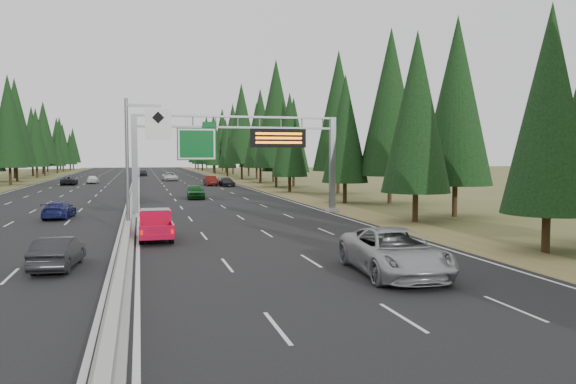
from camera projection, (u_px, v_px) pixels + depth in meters
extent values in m
cube|color=black|center=(135.00, 186.00, 86.08)|extent=(32.00, 260.00, 0.08)
cube|color=olive|center=(249.00, 184.00, 90.63)|extent=(3.60, 260.00, 0.06)
cube|color=brown|center=(8.00, 188.00, 81.53)|extent=(3.60, 260.00, 0.06)
cube|color=gray|center=(135.00, 185.00, 86.07)|extent=(0.70, 260.00, 0.30)
cube|color=gray|center=(135.00, 182.00, 86.04)|extent=(0.30, 260.00, 0.60)
cube|color=slate|center=(135.00, 166.00, 42.51)|extent=(0.45, 0.45, 7.80)
cube|color=gray|center=(136.00, 215.00, 42.75)|extent=(0.90, 0.90, 0.30)
cube|color=slate|center=(332.00, 165.00, 46.56)|extent=(0.45, 0.45, 7.80)
cube|color=gray|center=(332.00, 210.00, 46.81)|extent=(0.90, 0.90, 0.30)
cube|color=slate|center=(238.00, 117.00, 44.28)|extent=(15.85, 0.35, 0.16)
cube|color=slate|center=(238.00, 127.00, 44.34)|extent=(15.85, 0.35, 0.16)
cube|color=#054C19|center=(197.00, 144.00, 43.35)|extent=(3.00, 0.10, 2.50)
cube|color=silver|center=(197.00, 144.00, 43.29)|extent=(2.85, 0.02, 2.35)
cube|color=#054C19|center=(209.00, 125.00, 43.50)|extent=(1.10, 0.10, 0.45)
cube|color=black|center=(278.00, 138.00, 44.93)|extent=(4.50, 0.40, 1.50)
cube|color=orange|center=(279.00, 134.00, 44.69)|extent=(3.80, 0.02, 0.18)
cube|color=orange|center=(279.00, 138.00, 44.71)|extent=(3.80, 0.02, 0.18)
cube|color=orange|center=(279.00, 142.00, 44.74)|extent=(3.80, 0.02, 0.18)
cylinder|color=slate|center=(127.00, 167.00, 32.77)|extent=(0.20, 0.20, 8.00)
cube|color=gray|center=(128.00, 233.00, 33.02)|extent=(0.50, 0.50, 0.20)
cube|color=slate|center=(144.00, 105.00, 32.78)|extent=(2.00, 0.15, 0.15)
cube|color=silver|center=(158.00, 124.00, 32.95)|extent=(1.50, 0.06, 1.80)
cylinder|color=black|center=(546.00, 233.00, 27.31)|extent=(0.40, 0.40, 1.93)
cone|color=black|center=(550.00, 109.00, 26.91)|extent=(4.35, 4.35, 10.16)
cylinder|color=black|center=(415.00, 208.00, 39.55)|extent=(0.40, 0.40, 2.15)
cone|color=black|center=(417.00, 112.00, 39.11)|extent=(4.84, 4.84, 11.30)
cylinder|color=black|center=(455.00, 201.00, 43.45)|extent=(0.40, 0.40, 2.47)
cone|color=black|center=(457.00, 100.00, 42.94)|extent=(5.56, 5.56, 12.97)
cylinder|color=black|center=(345.00, 193.00, 55.85)|extent=(0.40, 0.40, 2.04)
cone|color=black|center=(345.00, 128.00, 55.43)|extent=(4.60, 4.60, 10.73)
cylinder|color=black|center=(390.00, 190.00, 55.31)|extent=(0.40, 0.40, 2.75)
cone|color=black|center=(391.00, 102.00, 54.74)|extent=(6.19, 6.19, 14.44)
cylinder|color=black|center=(290.00, 185.00, 71.49)|extent=(0.40, 0.40, 2.04)
cone|color=black|center=(290.00, 134.00, 71.07)|extent=(4.59, 4.59, 10.70)
cylinder|color=black|center=(338.00, 182.00, 69.38)|extent=(0.40, 0.40, 2.82)
cone|color=black|center=(338.00, 111.00, 68.80)|extent=(6.34, 6.34, 14.79)
cylinder|color=black|center=(276.00, 177.00, 82.56)|extent=(0.40, 0.40, 3.00)
cone|color=black|center=(276.00, 113.00, 81.94)|extent=(6.74, 6.74, 15.74)
cylinder|color=black|center=(294.00, 179.00, 85.63)|extent=(0.40, 0.40, 2.17)
cone|color=black|center=(294.00, 135.00, 85.18)|extent=(4.88, 4.88, 11.39)
cylinder|color=black|center=(260.00, 175.00, 96.61)|extent=(0.40, 0.40, 2.59)
cone|color=black|center=(260.00, 128.00, 96.08)|extent=(5.83, 5.83, 13.60)
cylinder|color=black|center=(273.00, 176.00, 100.91)|extent=(0.40, 0.40, 1.84)
cone|color=black|center=(273.00, 144.00, 100.53)|extent=(4.14, 4.14, 9.66)
cylinder|color=black|center=(242.00, 171.00, 111.23)|extent=(0.40, 0.40, 3.03)
cone|color=black|center=(242.00, 123.00, 110.61)|extent=(6.82, 6.82, 15.92)
cylinder|color=black|center=(257.00, 172.00, 114.08)|extent=(0.40, 0.40, 2.48)
cone|color=black|center=(257.00, 134.00, 113.56)|extent=(5.58, 5.58, 13.02)
cylinder|color=black|center=(227.00, 172.00, 125.90)|extent=(0.40, 0.40, 1.87)
cone|color=black|center=(227.00, 146.00, 125.51)|extent=(4.20, 4.20, 9.79)
cylinder|color=black|center=(249.00, 172.00, 127.27)|extent=(0.40, 0.40, 1.98)
cone|color=black|center=(249.00, 144.00, 126.86)|extent=(4.45, 4.45, 10.38)
cylinder|color=black|center=(215.00, 170.00, 142.18)|extent=(0.40, 0.40, 2.15)
cone|color=black|center=(215.00, 143.00, 141.73)|extent=(4.85, 4.85, 11.31)
cylinder|color=black|center=(233.00, 168.00, 140.92)|extent=(0.40, 0.40, 2.83)
cone|color=black|center=(233.00, 133.00, 140.33)|extent=(6.37, 6.37, 14.87)
cylinder|color=black|center=(214.00, 168.00, 153.56)|extent=(0.40, 0.40, 2.53)
cone|color=black|center=(214.00, 139.00, 153.03)|extent=(5.69, 5.69, 13.29)
cylinder|color=black|center=(226.00, 168.00, 154.01)|extent=(0.40, 0.40, 2.36)
cone|color=black|center=(226.00, 141.00, 153.52)|extent=(5.31, 5.31, 12.39)
cylinder|color=black|center=(202.00, 167.00, 169.17)|extent=(0.40, 0.40, 2.03)
cone|color=black|center=(202.00, 146.00, 168.75)|extent=(4.57, 4.57, 10.67)
cylinder|color=black|center=(223.00, 166.00, 168.65)|extent=(0.40, 0.40, 3.02)
cone|color=black|center=(222.00, 134.00, 168.03)|extent=(6.79, 6.79, 15.83)
cylinder|color=black|center=(198.00, 167.00, 184.55)|extent=(0.40, 0.40, 1.87)
cone|color=black|center=(198.00, 149.00, 184.17)|extent=(4.21, 4.21, 9.82)
cylinder|color=black|center=(213.00, 166.00, 185.96)|extent=(0.40, 0.40, 2.20)
cone|color=black|center=(213.00, 145.00, 185.50)|extent=(4.95, 4.95, 11.54)
cylinder|color=black|center=(196.00, 165.00, 195.92)|extent=(0.40, 0.40, 2.18)
cone|color=black|center=(195.00, 146.00, 195.47)|extent=(4.91, 4.91, 11.45)
cylinder|color=black|center=(207.00, 164.00, 200.34)|extent=(0.40, 0.40, 2.99)
cone|color=black|center=(207.00, 138.00, 199.72)|extent=(6.72, 6.72, 15.69)
cylinder|color=black|center=(10.00, 176.00, 88.79)|extent=(0.40, 0.40, 2.80)
cone|color=black|center=(8.00, 121.00, 88.21)|extent=(6.30, 6.30, 14.71)
cylinder|color=black|center=(17.00, 173.00, 101.76)|extent=(0.40, 0.40, 3.00)
cone|color=black|center=(15.00, 121.00, 101.14)|extent=(6.74, 6.74, 15.73)
cylinder|color=black|center=(37.00, 172.00, 116.56)|extent=(0.40, 0.40, 2.33)
cone|color=black|center=(36.00, 137.00, 116.08)|extent=(5.25, 5.25, 12.25)
cylinder|color=black|center=(15.00, 173.00, 115.70)|extent=(0.40, 0.40, 2.11)
cone|color=black|center=(14.00, 141.00, 115.26)|extent=(4.75, 4.75, 11.09)
cylinder|color=black|center=(45.00, 170.00, 129.24)|extent=(0.40, 0.40, 2.75)
cone|color=black|center=(44.00, 132.00, 128.67)|extent=(6.18, 6.18, 14.43)
cylinder|color=black|center=(33.00, 170.00, 129.24)|extent=(0.40, 0.40, 2.57)
cone|color=black|center=(32.00, 135.00, 128.71)|extent=(5.78, 5.78, 13.48)
cylinder|color=black|center=(57.00, 170.00, 145.80)|extent=(0.40, 0.40, 1.92)
cone|color=black|center=(57.00, 147.00, 145.41)|extent=(4.32, 4.32, 10.07)
cylinder|color=black|center=(43.00, 168.00, 143.48)|extent=(0.40, 0.40, 2.75)
cone|color=black|center=(42.00, 135.00, 142.91)|extent=(6.18, 6.18, 14.43)
cylinder|color=black|center=(63.00, 168.00, 160.65)|extent=(0.40, 0.40, 2.23)
cone|color=black|center=(63.00, 143.00, 160.19)|extent=(5.01, 5.01, 11.68)
cylinder|color=black|center=(48.00, 168.00, 158.74)|extent=(0.40, 0.40, 2.04)
cone|color=black|center=(47.00, 146.00, 158.31)|extent=(4.60, 4.60, 10.73)
cylinder|color=black|center=(70.00, 167.00, 174.16)|extent=(0.40, 0.40, 1.87)
cone|color=black|center=(70.00, 148.00, 173.77)|extent=(4.21, 4.21, 9.82)
cylinder|color=black|center=(58.00, 166.00, 170.40)|extent=(0.40, 0.40, 2.60)
cone|color=black|center=(57.00, 140.00, 169.86)|extent=(5.86, 5.86, 13.67)
cylinder|color=black|center=(73.00, 166.00, 187.00)|extent=(0.40, 0.40, 2.23)
cone|color=black|center=(73.00, 145.00, 186.54)|extent=(5.01, 5.01, 11.69)
cylinder|color=black|center=(60.00, 165.00, 187.58)|extent=(0.40, 0.40, 2.81)
cone|color=black|center=(60.00, 139.00, 187.00)|extent=(6.33, 6.33, 14.76)
imported|color=#9B9B9F|center=(394.00, 252.00, 22.06)|extent=(3.45, 6.67, 1.80)
cylinder|color=black|center=(142.00, 238.00, 29.40)|extent=(0.27, 0.72, 0.72)
cylinder|color=black|center=(171.00, 237.00, 29.79)|extent=(0.27, 0.72, 0.72)
cylinder|color=black|center=(141.00, 231.00, 32.26)|extent=(0.27, 0.72, 0.72)
cylinder|color=black|center=(168.00, 230.00, 32.65)|extent=(0.27, 0.72, 0.72)
cube|color=#BC0B2D|center=(156.00, 231.00, 31.06)|extent=(1.79, 5.02, 0.27)
cube|color=#BC0B2D|center=(155.00, 218.00, 31.80)|extent=(1.70, 1.97, 0.99)
cube|color=black|center=(155.00, 214.00, 31.78)|extent=(1.53, 1.70, 0.49)
cube|color=#BC0B2D|center=(140.00, 229.00, 29.52)|extent=(0.09, 2.15, 0.54)
cube|color=#BC0B2D|center=(173.00, 228.00, 29.96)|extent=(0.09, 2.15, 0.54)
cube|color=#BC0B2D|center=(157.00, 231.00, 28.70)|extent=(1.79, 0.09, 0.54)
imported|color=#145A1E|center=(196.00, 191.00, 60.36)|extent=(2.09, 4.65, 1.55)
imported|color=#53110B|center=(211.00, 181.00, 86.07)|extent=(1.83, 4.60, 1.49)
imported|color=black|center=(227.00, 182.00, 84.08)|extent=(2.12, 4.62, 1.31)
imported|color=silver|center=(170.00, 177.00, 102.50)|extent=(2.81, 5.51, 1.49)
imported|color=black|center=(143.00, 173.00, 125.30)|extent=(1.76, 4.21, 1.42)
imported|color=black|center=(58.00, 253.00, 23.18)|extent=(1.85, 4.24, 1.36)
imported|color=navy|center=(59.00, 210.00, 41.57)|extent=(2.17, 4.61, 1.30)
imported|color=white|center=(93.00, 179.00, 92.57)|extent=(1.86, 4.12, 1.37)
imported|color=black|center=(69.00, 181.00, 87.91)|extent=(2.38, 5.00, 1.38)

